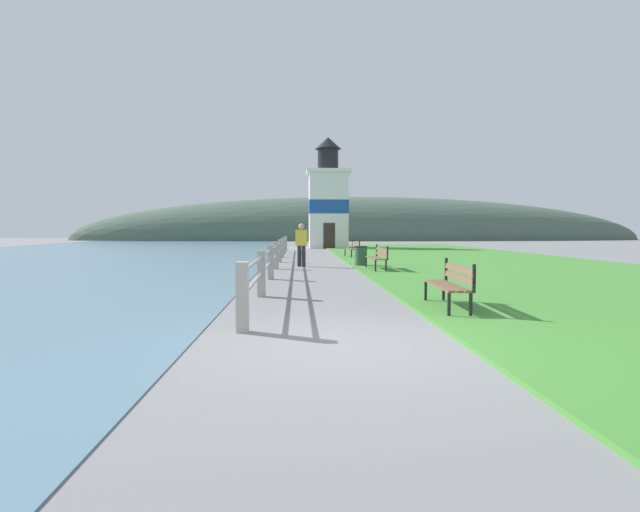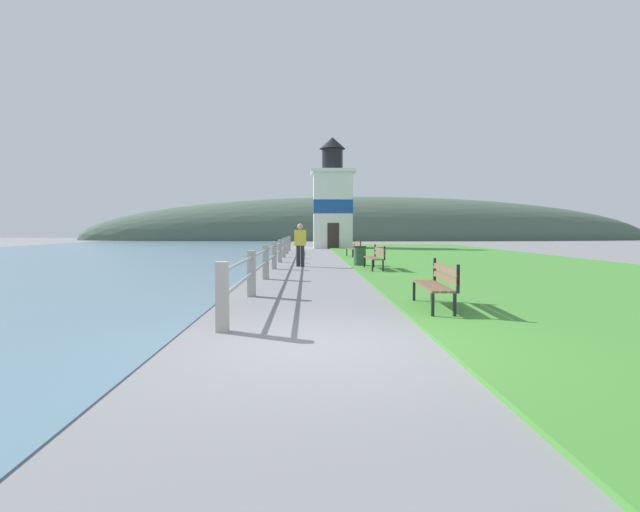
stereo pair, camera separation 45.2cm
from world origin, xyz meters
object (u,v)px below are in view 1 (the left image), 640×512
at_px(lighthouse, 328,202).
at_px(trash_bin, 361,256).
at_px(park_bench_midway, 378,256).
at_px(park_bench_far, 353,248).
at_px(park_bench_near, 451,282).
at_px(person_strolling, 301,243).

relative_size(lighthouse, trash_bin, 10.55).
bearing_deg(lighthouse, park_bench_midway, -88.72).
xyz_separation_m(park_bench_midway, park_bench_far, (0.02, 8.35, -0.00)).
xyz_separation_m(park_bench_near, lighthouse, (-0.43, 30.95, 3.14)).
xyz_separation_m(park_bench_far, lighthouse, (-0.51, 13.70, 3.14)).
height_order(park_bench_far, lighthouse, lighthouse).
xyz_separation_m(person_strolling, trash_bin, (2.42, -0.17, -0.53)).
bearing_deg(park_bench_near, trash_bin, -86.00).
bearing_deg(lighthouse, person_strolling, -96.60).
bearing_deg(park_bench_midway, park_bench_far, -92.30).
bearing_deg(trash_bin, park_bench_far, 86.45).
bearing_deg(park_bench_near, park_bench_far, -87.90).
relative_size(park_bench_midway, trash_bin, 2.35).
height_order(park_bench_near, trash_bin, park_bench_near).
relative_size(park_bench_midway, person_strolling, 1.12).
xyz_separation_m(lighthouse, trash_bin, (0.12, -20.02, -3.26)).
xyz_separation_m(park_bench_near, person_strolling, (-2.73, 11.11, 0.41)).
height_order(lighthouse, trash_bin, lighthouse).
distance_m(park_bench_midway, lighthouse, 22.28).
bearing_deg(park_bench_near, park_bench_midway, -88.01).
distance_m(park_bench_midway, trash_bin, 2.07).
relative_size(park_bench_far, trash_bin, 1.99).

